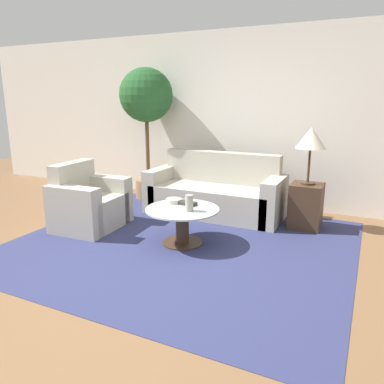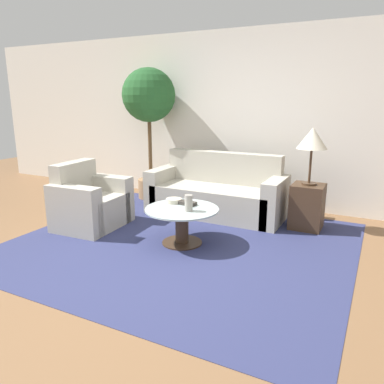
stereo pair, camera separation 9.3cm
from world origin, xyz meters
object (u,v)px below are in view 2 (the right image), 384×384
(sofa_main, at_px, (217,194))
(armchair, at_px, (89,205))
(coffee_table, at_px, (182,221))
(bowl, at_px, (174,201))
(book_stack, at_px, (187,203))
(vase, at_px, (189,203))
(table_lamp, at_px, (312,139))
(potted_plant, at_px, (149,104))

(sofa_main, xyz_separation_m, armchair, (-1.26, -1.24, 0.00))
(sofa_main, height_order, armchair, sofa_main)
(sofa_main, height_order, coffee_table, sofa_main)
(bowl, relative_size, book_stack, 0.87)
(sofa_main, height_order, bowl, sofa_main)
(sofa_main, relative_size, book_stack, 8.82)
(coffee_table, bearing_deg, vase, -26.23)
(sofa_main, distance_m, book_stack, 1.09)
(bowl, xyz_separation_m, book_stack, (0.18, -0.01, -0.01))
(coffee_table, relative_size, table_lamp, 1.18)
(armchair, height_order, potted_plant, potted_plant)
(coffee_table, relative_size, book_stack, 3.83)
(sofa_main, height_order, potted_plant, potted_plant)
(table_lamp, relative_size, potted_plant, 0.34)
(table_lamp, distance_m, bowl, 1.82)
(armchair, xyz_separation_m, bowl, (1.16, 0.17, 0.16))
(sofa_main, bearing_deg, armchair, -135.38)
(potted_plant, distance_m, bowl, 2.13)
(sofa_main, xyz_separation_m, bowl, (-0.10, -1.07, 0.16))
(book_stack, bearing_deg, sofa_main, 103.51)
(armchair, relative_size, book_stack, 4.20)
(coffee_table, xyz_separation_m, table_lamp, (1.16, 1.18, 0.86))
(coffee_table, bearing_deg, book_stack, 93.97)
(potted_plant, bearing_deg, vase, -46.10)
(bowl, bearing_deg, vase, -35.29)
(armchair, relative_size, table_lamp, 1.29)
(vase, xyz_separation_m, bowl, (-0.31, 0.22, -0.07))
(table_lamp, bearing_deg, sofa_main, 177.24)
(coffee_table, relative_size, potted_plant, 0.40)
(sofa_main, distance_m, armchair, 1.77)
(armchair, distance_m, book_stack, 1.37)
(bowl, height_order, book_stack, bowl)
(coffee_table, xyz_separation_m, bowl, (-0.19, 0.16, 0.17))
(coffee_table, height_order, book_stack, book_stack)
(coffee_table, distance_m, potted_plant, 2.43)
(vase, bearing_deg, coffee_table, 153.77)
(table_lamp, height_order, potted_plant, potted_plant)
(armchair, height_order, bowl, armchair)
(table_lamp, bearing_deg, vase, -130.24)
(table_lamp, xyz_separation_m, potted_plant, (-2.57, 0.36, 0.39))
(armchair, bearing_deg, bowl, -84.60)
(bowl, bearing_deg, table_lamp, 36.84)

